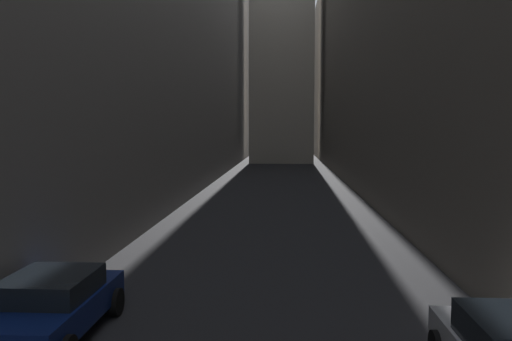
% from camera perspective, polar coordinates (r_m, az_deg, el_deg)
% --- Properties ---
extents(ground_plane, '(264.00, 264.00, 0.00)m').
position_cam_1_polar(ground_plane, '(40.08, 2.50, -1.75)').
color(ground_plane, '#232326').
extents(building_block_left, '(12.78, 108.00, 25.60)m').
position_cam_1_polar(building_block_left, '(44.43, -13.50, 15.34)').
color(building_block_left, slate).
rests_on(building_block_left, ground).
extents(building_block_right, '(15.13, 108.00, 25.01)m').
position_cam_1_polar(building_block_right, '(44.39, 20.32, 14.80)').
color(building_block_right, '#60594F').
rests_on(building_block_right, ground).
extents(parked_car_left_third, '(2.04, 4.10, 1.40)m').
position_cam_1_polar(parked_car_left_third, '(12.04, -21.83, -13.71)').
color(parked_car_left_third, navy).
rests_on(parked_car_left_third, ground).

